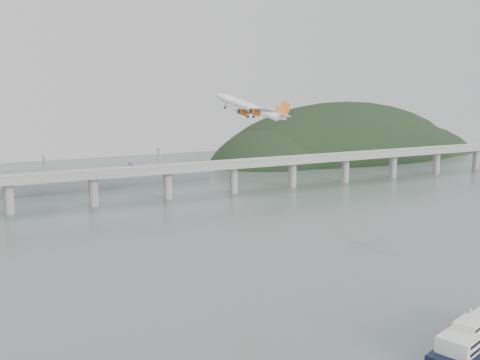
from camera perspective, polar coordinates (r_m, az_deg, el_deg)
ground at (r=203.21m, az=7.33°, el=-12.36°), size 900.00×900.00×0.00m
bridge at (r=374.79m, az=-10.42°, el=0.44°), size 800.00×22.00×23.90m
headland at (r=632.75m, az=11.46°, el=0.65°), size 365.00×155.00×156.00m
ferry at (r=183.31m, az=23.12°, el=-14.27°), size 72.69×30.00×14.11m
airliner at (r=263.62m, az=1.32°, el=7.27°), size 40.96×36.99×16.10m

